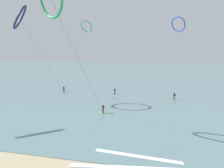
{
  "coord_description": "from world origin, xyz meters",
  "views": [
    {
      "loc": [
        5.85,
        -5.65,
        10.51
      ],
      "look_at": [
        0.0,
        23.94,
        5.28
      ],
      "focal_mm": 27.61,
      "sensor_mm": 36.0,
      "label": 1
    }
  ],
  "objects": [
    {
      "name": "surfer_violet",
      "position": [
        -2.03,
        37.98,
        0.82
      ],
      "size": [
        1.4,
        0.7,
        1.7
      ],
      "rotation": [
        0.0,
        0.0,
        1.12
      ],
      "color": "purple",
      "rests_on": "ground"
    },
    {
      "name": "kite_cobalt",
      "position": [
        14.99,
        51.55,
        19.45
      ],
      "size": [
        5.0,
        18.95,
        21.69
      ],
      "rotation": [
        0.0,
        0.0,
        2.34
      ],
      "color": "#2647B7",
      "rests_on": "ground"
    },
    {
      "name": "surfer_crimson",
      "position": [
        -16.33,
        37.56,
        0.82
      ],
      "size": [
        1.4,
        0.59,
        1.7
      ],
      "rotation": [
        0.0,
        0.0,
        0.09
      ],
      "color": "red",
      "rests_on": "ground"
    },
    {
      "name": "surfer_lime",
      "position": [
        -1.45,
        22.98,
        0.82
      ],
      "size": [
        1.4,
        0.73,
        1.7
      ],
      "rotation": [
        0.0,
        0.0,
        5.43
      ],
      "color": "#8CC62D",
      "rests_on": "ground"
    },
    {
      "name": "surfer_coral",
      "position": [
        12.5,
        35.16,
        0.82
      ],
      "size": [
        1.4,
        0.63,
        1.7
      ],
      "rotation": [
        0.0,
        0.0,
        3.42
      ],
      "color": "#EA7260",
      "rests_on": "ground"
    },
    {
      "name": "wave_crest_near",
      "position": [
        4.21,
        8.77,
        0.06
      ],
      "size": [
        10.36,
        1.78,
        0.12
      ],
      "primitive_type": "cube",
      "rotation": [
        0.0,
        0.0,
        0.12
      ],
      "color": "white",
      "rests_on": "ground"
    },
    {
      "name": "kite_teal",
      "position": [
        -14.06,
        51.18,
        19.6
      ],
      "size": [
        4.59,
        15.34,
        21.46
      ],
      "rotation": [
        0.0,
        0.0,
        2.89
      ],
      "color": "teal",
      "rests_on": "ground"
    },
    {
      "name": "sea_water",
      "position": [
        0.0,
        108.94,
        0.04
      ],
      "size": [
        400.0,
        200.0,
        0.08
      ],
      "primitive_type": "cube",
      "color": "slate",
      "rests_on": "ground"
    },
    {
      "name": "wave_crest_mid",
      "position": [
        5.24,
        10.81,
        0.06
      ],
      "size": [
        9.01,
        1.16,
        0.12
      ],
      "primitive_type": "cube",
      "rotation": [
        0.0,
        0.0,
        -0.07
      ],
      "color": "white",
      "rests_on": "ground"
    },
    {
      "name": "kite_navy",
      "position": [
        -18.37,
        25.14,
        17.51
      ],
      "size": [
        5.32,
        15.37,
        19.89
      ],
      "rotation": [
        0.0,
        0.0,
        5.33
      ],
      "color": "navy",
      "rests_on": "ground"
    }
  ]
}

